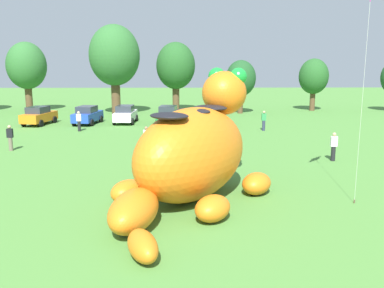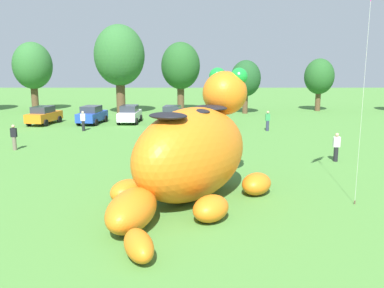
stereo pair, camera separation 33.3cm
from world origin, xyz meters
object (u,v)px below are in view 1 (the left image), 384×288
at_px(car_orange, 39,116).
at_px(car_blue, 87,115).
at_px(spectator_mid_field, 10,138).
at_px(spectator_by_cars, 79,121).
at_px(spectator_near_inflatable, 264,121).
at_px(spectator_far_side, 146,140).
at_px(car_white, 125,114).
at_px(car_green, 168,115).
at_px(spectator_wandering, 334,147).
at_px(car_yellow, 213,115).
at_px(giant_inflatable_creature, 193,152).

height_order(car_orange, car_blue, same).
height_order(car_orange, spectator_mid_field, car_orange).
bearing_deg(car_orange, spectator_by_cars, -39.71).
xyz_separation_m(car_blue, spectator_near_inflatable, (15.99, -4.21, -0.01)).
bearing_deg(spectator_far_side, car_white, 103.51).
relative_size(car_green, spectator_far_side, 2.49).
height_order(spectator_wandering, spectator_far_side, same).
distance_m(car_green, spectator_mid_field, 15.77).
xyz_separation_m(car_yellow, spectator_mid_field, (-14.21, -11.82, -0.01)).
xyz_separation_m(car_yellow, spectator_near_inflatable, (4.11, -3.90, -0.01)).
relative_size(car_orange, spectator_by_cars, 2.54).
bearing_deg(car_orange, car_yellow, 0.08).
bearing_deg(spectator_near_inflatable, car_orange, 169.26).
relative_size(spectator_by_cars, spectator_wandering, 1.00).
distance_m(car_white, spectator_by_cars, 5.80).
distance_m(car_blue, car_green, 7.65).
distance_m(car_yellow, spectator_by_cars, 12.28).
bearing_deg(giant_inflatable_creature, car_white, 104.87).
height_order(car_orange, spectator_wandering, car_orange).
relative_size(car_blue, spectator_by_cars, 2.52).
bearing_deg(spectator_mid_field, car_white, 65.24).
bearing_deg(car_white, car_yellow, -5.84).
bearing_deg(giant_inflatable_creature, spectator_by_cars, 117.42).
xyz_separation_m(car_white, spectator_mid_field, (-5.85, -12.67, -0.01)).
xyz_separation_m(car_white, spectator_by_cars, (-3.26, -4.80, -0.01)).
relative_size(car_yellow, spectator_far_side, 2.48).
bearing_deg(giant_inflatable_creature, spectator_near_inflatable, 70.24).
height_order(car_orange, car_green, same).
bearing_deg(car_blue, spectator_near_inflatable, -14.75).
bearing_deg(spectator_near_inflatable, car_yellow, 136.49).
height_order(spectator_near_inflatable, spectator_wandering, same).
height_order(car_white, spectator_mid_field, car_white).
relative_size(spectator_mid_field, spectator_by_cars, 1.00).
xyz_separation_m(car_orange, spectator_far_side, (11.20, -12.50, -0.01)).
xyz_separation_m(car_white, spectator_wandering, (14.53, -15.95, -0.01)).
height_order(car_white, spectator_by_cars, car_white).
relative_size(giant_inflatable_creature, car_blue, 2.49).
xyz_separation_m(car_yellow, spectator_wandering, (6.17, -15.09, -0.01)).
height_order(car_yellow, spectator_wandering, car_yellow).
xyz_separation_m(giant_inflatable_creature, car_white, (-6.03, 22.71, -1.16)).
height_order(spectator_near_inflatable, spectator_far_side, same).
bearing_deg(giant_inflatable_creature, spectator_far_side, 106.79).
bearing_deg(spectator_wandering, spectator_near_inflatable, 100.39).
relative_size(car_white, spectator_near_inflatable, 2.44).
bearing_deg(giant_inflatable_creature, car_green, 94.85).
bearing_deg(car_blue, car_white, 8.90).
distance_m(car_blue, spectator_near_inflatable, 16.53).
distance_m(car_orange, spectator_far_side, 16.78).
xyz_separation_m(car_blue, spectator_by_cars, (0.25, -4.25, -0.01)).
distance_m(car_white, spectator_wandering, 21.57).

